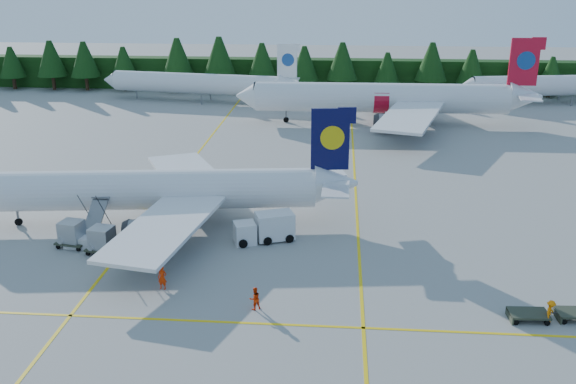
# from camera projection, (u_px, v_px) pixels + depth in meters

# --- Properties ---
(ground) EXTENTS (320.00, 320.00, 0.00)m
(ground) POSITION_uv_depth(u_px,v_px,m) (281.00, 283.00, 48.53)
(ground) COLOR #9C9C97
(ground) RESTS_ON ground
(taxi_stripe_a) EXTENTS (0.25, 120.00, 0.01)m
(taxi_stripe_a) POSITION_uv_depth(u_px,v_px,m) (168.00, 191.00, 68.42)
(taxi_stripe_a) COLOR yellow
(taxi_stripe_a) RESTS_ON ground
(taxi_stripe_b) EXTENTS (0.25, 120.00, 0.01)m
(taxi_stripe_b) POSITION_uv_depth(u_px,v_px,m) (356.00, 197.00, 66.90)
(taxi_stripe_b) COLOR yellow
(taxi_stripe_b) RESTS_ON ground
(taxi_stripe_cross) EXTENTS (80.00, 0.25, 0.01)m
(taxi_stripe_cross) POSITION_uv_depth(u_px,v_px,m) (273.00, 324.00, 42.89)
(taxi_stripe_cross) COLOR yellow
(taxi_stripe_cross) RESTS_ON ground
(treeline_hedge) EXTENTS (220.00, 4.00, 6.00)m
(treeline_hedge) POSITION_uv_depth(u_px,v_px,m) (319.00, 75.00, 124.71)
(treeline_hedge) COLOR black
(treeline_hedge) RESTS_ON ground
(airliner_navy) EXTENTS (36.85, 30.15, 10.73)m
(airliner_navy) POSITION_uv_depth(u_px,v_px,m) (139.00, 191.00, 58.85)
(airliner_navy) COLOR silver
(airliner_navy) RESTS_ON ground
(airliner_red) EXTENTS (44.79, 36.87, 13.03)m
(airliner_red) POSITION_uv_depth(u_px,v_px,m) (376.00, 98.00, 97.08)
(airliner_red) COLOR silver
(airliner_red) RESTS_ON ground
(airliner_far_left) EXTENTS (36.04, 8.51, 10.52)m
(airliner_far_left) POSITION_uv_depth(u_px,v_px,m) (191.00, 83.00, 113.83)
(airliner_far_left) COLOR silver
(airliner_far_left) RESTS_ON ground
(airliner_far_right) EXTENTS (35.50, 8.74, 10.38)m
(airliner_far_right) POSITION_uv_depth(u_px,v_px,m) (552.00, 85.00, 111.94)
(airliner_far_right) COLOR silver
(airliner_far_right) RESTS_ON ground
(airstairs) EXTENTS (3.84, 5.21, 3.39)m
(airstairs) POSITION_uv_depth(u_px,v_px,m) (90.00, 237.00, 55.05)
(airstairs) COLOR silver
(airstairs) RESTS_ON ground
(service_truck) EXTENTS (5.50, 3.55, 2.50)m
(service_truck) POSITION_uv_depth(u_px,v_px,m) (264.00, 228.00, 55.61)
(service_truck) COLOR white
(service_truck) RESTS_ON ground
(uld_pair) EXTENTS (5.83, 3.45, 1.93)m
(uld_pair) POSITION_uv_depth(u_px,v_px,m) (87.00, 235.00, 53.84)
(uld_pair) COLOR #303526
(uld_pair) RESTS_ON ground
(crew_a) EXTENTS (0.72, 0.51, 1.85)m
(crew_a) POSITION_uv_depth(u_px,v_px,m) (162.00, 278.00, 47.31)
(crew_a) COLOR red
(crew_a) RESTS_ON ground
(crew_b) EXTENTS (1.02, 0.96, 1.66)m
(crew_b) POSITION_uv_depth(u_px,v_px,m) (255.00, 298.00, 44.52)
(crew_b) COLOR red
(crew_b) RESTS_ON ground
(crew_c) EXTENTS (0.74, 0.81, 1.63)m
(crew_c) POSITION_uv_depth(u_px,v_px,m) (550.00, 312.00, 42.84)
(crew_c) COLOR orange
(crew_c) RESTS_ON ground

